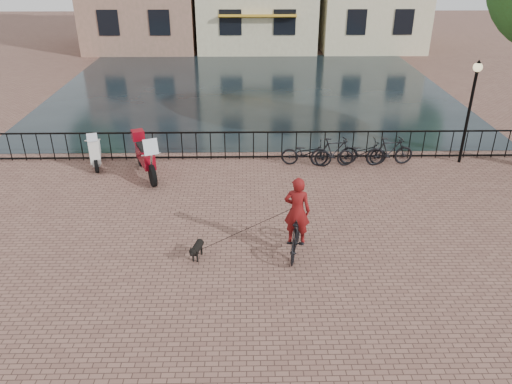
{
  "coord_description": "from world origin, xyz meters",
  "views": [
    {
      "loc": [
        -0.2,
        -8.33,
        6.92
      ],
      "look_at": [
        0.0,
        3.0,
        1.2
      ],
      "focal_mm": 35.0,
      "sensor_mm": 36.0,
      "label": 1
    }
  ],
  "objects_px": {
    "dog": "(197,249)",
    "scooter": "(95,146)",
    "cyclist": "(297,221)",
    "lamp_post": "(472,95)",
    "motorcycle": "(145,152)"
  },
  "relations": [
    {
      "from": "cyclist",
      "to": "motorcycle",
      "type": "bearing_deg",
      "value": -33.89
    },
    {
      "from": "lamp_post",
      "to": "scooter",
      "type": "xyz_separation_m",
      "value": [
        -12.59,
        -0.06,
        -1.66
      ]
    },
    {
      "from": "scooter",
      "to": "lamp_post",
      "type": "bearing_deg",
      "value": -14.36
    },
    {
      "from": "dog",
      "to": "scooter",
      "type": "bearing_deg",
      "value": 138.77
    },
    {
      "from": "scooter",
      "to": "motorcycle",
      "type": "bearing_deg",
      "value": -39.46
    },
    {
      "from": "lamp_post",
      "to": "motorcycle",
      "type": "bearing_deg",
      "value": -175.07
    },
    {
      "from": "scooter",
      "to": "cyclist",
      "type": "bearing_deg",
      "value": -55.67
    },
    {
      "from": "cyclist",
      "to": "scooter",
      "type": "height_order",
      "value": "cyclist"
    },
    {
      "from": "cyclist",
      "to": "lamp_post",
      "type": "bearing_deg",
      "value": -125.95
    },
    {
      "from": "motorcycle",
      "to": "lamp_post",
      "type": "bearing_deg",
      "value": -18.2
    },
    {
      "from": "lamp_post",
      "to": "dog",
      "type": "distance_m",
      "value": 10.61
    },
    {
      "from": "lamp_post",
      "to": "cyclist",
      "type": "bearing_deg",
      "value": -138.16
    },
    {
      "from": "cyclist",
      "to": "scooter",
      "type": "distance_m",
      "value": 8.42
    },
    {
      "from": "dog",
      "to": "lamp_post",
      "type": "bearing_deg",
      "value": 47.75
    },
    {
      "from": "lamp_post",
      "to": "motorcycle",
      "type": "xyz_separation_m",
      "value": [
        -10.73,
        -0.92,
        -1.56
      ]
    }
  ]
}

